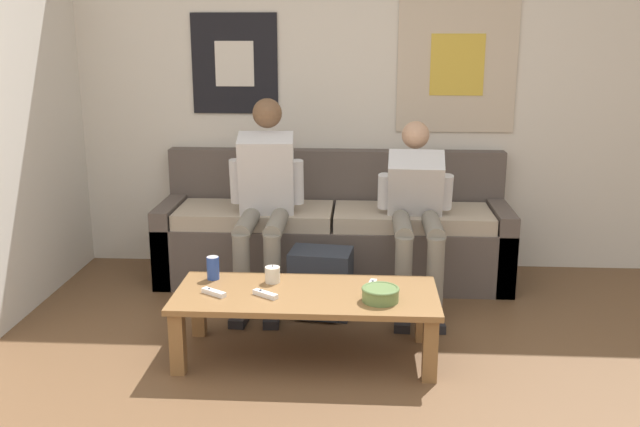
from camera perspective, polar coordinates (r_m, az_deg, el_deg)
The scene contains 12 objects.
wall_back at distance 4.93m, azimuth 2.78°, elevation 10.31°, with size 10.00×0.07×2.55m.
couch at distance 4.79m, azimuth 1.10°, elevation -1.80°, with size 2.30×0.66×0.84m.
coffee_table at distance 3.65m, azimuth -1.12°, elevation -7.10°, with size 1.33×0.56×0.35m.
person_seated_adult at distance 4.39m, azimuth -4.48°, elevation 1.61°, with size 0.47×0.86×1.22m.
person_seated_teen at distance 4.38m, azimuth 7.73°, elevation 0.56°, with size 0.47×0.92×1.08m.
backpack at distance 4.20m, azimuth 0.04°, elevation -5.69°, with size 0.38×0.32×0.39m.
ceramic_bowl at distance 3.52m, azimuth 4.85°, elevation -6.39°, with size 0.19×0.19×0.07m.
pillar_candle at distance 3.76m, azimuth -3.82°, elevation -4.90°, with size 0.08×0.08×0.10m.
drink_can_blue at distance 3.84m, azimuth -8.56°, elevation -4.32°, with size 0.07×0.07×0.12m.
game_controller_near_left at distance 3.58m, azimuth -4.40°, elevation -6.46°, with size 0.14×0.11×0.03m.
game_controller_near_right at distance 3.63m, azimuth -8.50°, elevation -6.27°, with size 0.14×0.11×0.03m.
game_controller_far_center at distance 3.70m, azimuth 4.14°, elevation -5.76°, with size 0.06×0.15×0.03m.
Camera 1 is at (0.06, -2.34, 1.65)m, focal length 40.00 mm.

